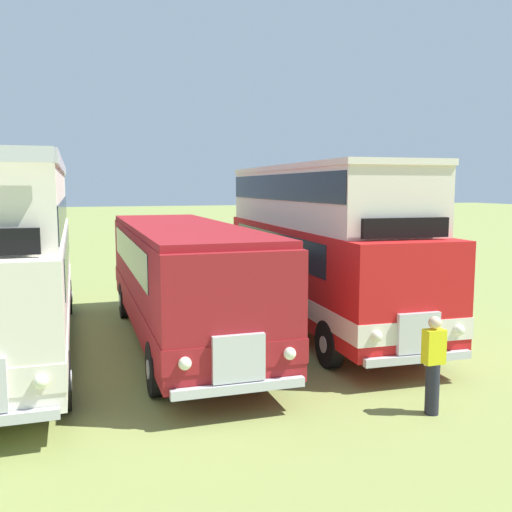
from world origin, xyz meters
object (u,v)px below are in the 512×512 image
Objects in this scene: bus_sixth_in_row at (11,253)px; bus_eighth_in_row at (318,239)px; marshal_person at (433,364)px; bus_seventh_in_row at (182,274)px.

bus_eighth_in_row is at bearing -0.29° from bus_sixth_in_row.
bus_sixth_in_row is 7.91m from bus_eighth_in_row.
marshal_person is (7.19, -6.44, -1.48)m from bus_sixth_in_row.
bus_sixth_in_row is at bearing 138.18° from marshal_person.
bus_eighth_in_row reaches higher than marshal_person.
marshal_person is at bearing -61.17° from bus_seventh_in_row.
bus_sixth_in_row is at bearing 172.04° from bus_seventh_in_row.
bus_seventh_in_row is at bearing -172.63° from bus_eighth_in_row.
bus_sixth_in_row is at bearing 179.71° from bus_eighth_in_row.
marshal_person is at bearing -41.82° from bus_sixth_in_row.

